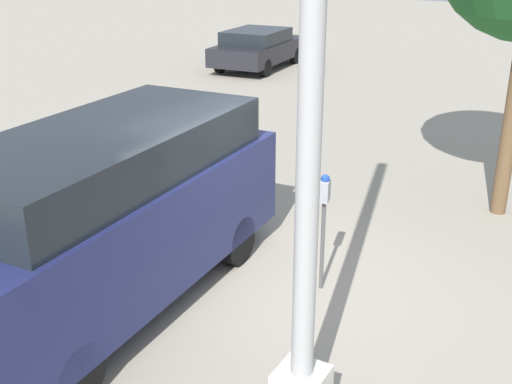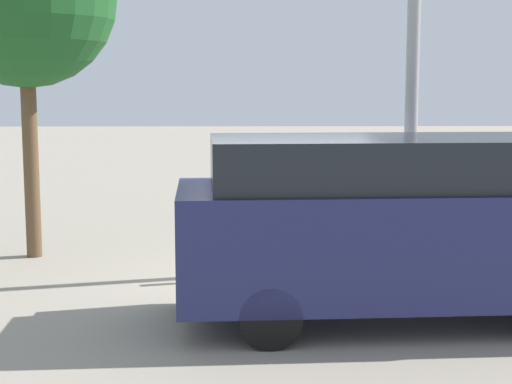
# 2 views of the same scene
# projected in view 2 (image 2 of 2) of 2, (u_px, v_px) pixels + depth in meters

# --- Properties ---
(ground_plane) EXTENTS (80.00, 80.00, 0.00)m
(ground_plane) POSITION_uv_depth(u_px,v_px,m) (280.00, 290.00, 10.62)
(ground_plane) COLOR gray
(parking_meter_near) EXTENTS (0.22, 0.15, 1.53)m
(parking_meter_near) POSITION_uv_depth(u_px,v_px,m) (261.00, 201.00, 11.09)
(parking_meter_near) COLOR #4C4C4C
(parking_meter_near) RESTS_ON ground
(lamp_post) EXTENTS (0.44, 0.44, 6.61)m
(lamp_post) POSITION_uv_depth(u_px,v_px,m) (412.00, 99.00, 11.76)
(lamp_post) COLOR beige
(lamp_post) RESTS_ON ground
(parked_van) EXTENTS (5.26, 2.22, 2.17)m
(parked_van) POSITION_uv_depth(u_px,v_px,m) (399.00, 223.00, 9.08)
(parked_van) COLOR navy
(parked_van) RESTS_ON ground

